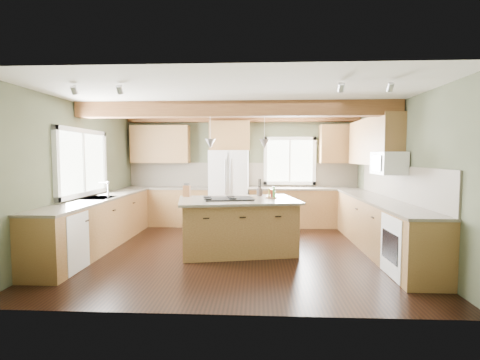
{
  "coord_description": "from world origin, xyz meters",
  "views": [
    {
      "loc": [
        0.37,
        -6.04,
        1.67
      ],
      "look_at": [
        0.05,
        0.3,
        1.23
      ],
      "focal_mm": 26.0,
      "sensor_mm": 36.0,
      "label": 1
    }
  ],
  "objects": [
    {
      "name": "floor",
      "position": [
        0.0,
        0.0,
        0.0
      ],
      "size": [
        5.6,
        5.6,
        0.0
      ],
      "primitive_type": "plane",
      "color": "black",
      "rests_on": "ground"
    },
    {
      "name": "ceiling",
      "position": [
        0.0,
        0.0,
        2.6
      ],
      "size": [
        5.6,
        5.6,
        0.0
      ],
      "primitive_type": "plane",
      "rotation": [
        3.14,
        0.0,
        0.0
      ],
      "color": "silver",
      "rests_on": "wall_back"
    },
    {
      "name": "wall_back",
      "position": [
        0.0,
        2.5,
        1.3
      ],
      "size": [
        5.6,
        0.0,
        5.6
      ],
      "primitive_type": "plane",
      "rotation": [
        1.57,
        0.0,
        0.0
      ],
      "color": "#434833",
      "rests_on": "ground"
    },
    {
      "name": "wall_left",
      "position": [
        -2.8,
        0.0,
        1.3
      ],
      "size": [
        0.0,
        5.0,
        5.0
      ],
      "primitive_type": "plane",
      "rotation": [
        1.57,
        0.0,
        1.57
      ],
      "color": "#434833",
      "rests_on": "ground"
    },
    {
      "name": "wall_right",
      "position": [
        2.8,
        0.0,
        1.3
      ],
      "size": [
        0.0,
        5.0,
        5.0
      ],
      "primitive_type": "plane",
      "rotation": [
        1.57,
        0.0,
        -1.57
      ],
      "color": "#434833",
      "rests_on": "ground"
    },
    {
      "name": "ceiling_beam",
      "position": [
        0.0,
        -0.03,
        2.47
      ],
      "size": [
        5.55,
        0.26,
        0.26
      ],
      "primitive_type": "cube",
      "color": "brown",
      "rests_on": "ceiling"
    },
    {
      "name": "soffit_trim",
      "position": [
        0.0,
        2.4,
        2.54
      ],
      "size": [
        5.55,
        0.2,
        0.1
      ],
      "primitive_type": "cube",
      "color": "brown",
      "rests_on": "ceiling"
    },
    {
      "name": "backsplash_back",
      "position": [
        0.0,
        2.48,
        1.21
      ],
      "size": [
        5.58,
        0.03,
        0.58
      ],
      "primitive_type": "cube",
      "color": "brown",
      "rests_on": "wall_back"
    },
    {
      "name": "backsplash_right",
      "position": [
        2.78,
        0.05,
        1.21
      ],
      "size": [
        0.03,
        3.7,
        0.58
      ],
      "primitive_type": "cube",
      "color": "brown",
      "rests_on": "wall_right"
    },
    {
      "name": "base_cab_back_left",
      "position": [
        -1.79,
        2.2,
        0.44
      ],
      "size": [
        2.02,
        0.6,
        0.88
      ],
      "primitive_type": "cube",
      "color": "brown",
      "rests_on": "floor"
    },
    {
      "name": "counter_back_left",
      "position": [
        -1.79,
        2.2,
        0.9
      ],
      "size": [
        2.06,
        0.64,
        0.04
      ],
      "primitive_type": "cube",
      "color": "#4B4337",
      "rests_on": "base_cab_back_left"
    },
    {
      "name": "base_cab_back_right",
      "position": [
        1.49,
        2.2,
        0.44
      ],
      "size": [
        2.62,
        0.6,
        0.88
      ],
      "primitive_type": "cube",
      "color": "brown",
      "rests_on": "floor"
    },
    {
      "name": "counter_back_right",
      "position": [
        1.49,
        2.2,
        0.9
      ],
      "size": [
        2.66,
        0.64,
        0.04
      ],
      "primitive_type": "cube",
      "color": "#4B4337",
      "rests_on": "base_cab_back_right"
    },
    {
      "name": "base_cab_left",
      "position": [
        -2.5,
        0.05,
        0.44
      ],
      "size": [
        0.6,
        3.7,
        0.88
      ],
      "primitive_type": "cube",
      "color": "brown",
      "rests_on": "floor"
    },
    {
      "name": "counter_left",
      "position": [
        -2.5,
        0.05,
        0.9
      ],
      "size": [
        0.64,
        3.74,
        0.04
      ],
      "primitive_type": "cube",
      "color": "#4B4337",
      "rests_on": "base_cab_left"
    },
    {
      "name": "base_cab_right",
      "position": [
        2.5,
        0.05,
        0.44
      ],
      "size": [
        0.6,
        3.7,
        0.88
      ],
      "primitive_type": "cube",
      "color": "brown",
      "rests_on": "floor"
    },
    {
      "name": "counter_right",
      "position": [
        2.5,
        0.05,
        0.9
      ],
      "size": [
        0.64,
        3.74,
        0.04
      ],
      "primitive_type": "cube",
      "color": "#4B4337",
      "rests_on": "base_cab_right"
    },
    {
      "name": "upper_cab_back_left",
      "position": [
        -1.99,
        2.33,
        1.95
      ],
      "size": [
        1.4,
        0.35,
        0.9
      ],
      "primitive_type": "cube",
      "color": "brown",
      "rests_on": "wall_back"
    },
    {
      "name": "upper_cab_over_fridge",
      "position": [
        -0.3,
        2.33,
        2.15
      ],
      "size": [
        0.96,
        0.35,
        0.7
      ],
      "primitive_type": "cube",
      "color": "brown",
      "rests_on": "wall_back"
    },
    {
      "name": "upper_cab_right",
      "position": [
        2.62,
        0.9,
        1.95
      ],
      "size": [
        0.35,
        2.2,
        0.9
      ],
      "primitive_type": "cube",
      "color": "brown",
      "rests_on": "wall_right"
    },
    {
      "name": "upper_cab_back_corner",
      "position": [
        2.3,
        2.33,
        1.95
      ],
      "size": [
        0.9,
        0.35,
        0.9
      ],
      "primitive_type": "cube",
      "color": "brown",
      "rests_on": "wall_back"
    },
    {
      "name": "window_left",
      "position": [
        -2.78,
        0.05,
        1.55
      ],
      "size": [
        0.04,
        1.6,
        1.05
      ],
      "primitive_type": "cube",
      "color": "white",
      "rests_on": "wall_left"
    },
    {
      "name": "window_back",
      "position": [
        1.15,
        2.48,
        1.55
      ],
      "size": [
        1.1,
        0.04,
        1.0
      ],
      "primitive_type": "cube",
      "color": "white",
      "rests_on": "wall_back"
    },
    {
      "name": "sink",
      "position": [
        -2.5,
        0.05,
        0.91
      ],
      "size": [
        0.5,
        0.65,
        0.03
      ],
      "primitive_type": "cube",
      "color": "#262628",
      "rests_on": "counter_left"
    },
    {
      "name": "faucet",
      "position": [
        -2.32,
        0.05,
        1.05
      ],
      "size": [
        0.02,
        0.02,
        0.28
      ],
      "primitive_type": "cylinder",
      "color": "#B2B2B7",
      "rests_on": "sink"
    },
    {
      "name": "dishwasher",
      "position": [
        -2.49,
        -1.25,
        0.43
      ],
      "size": [
        0.6,
        0.6,
        0.84
      ],
      "primitive_type": "cube",
      "color": "white",
      "rests_on": "floor"
    },
    {
      "name": "oven",
      "position": [
        2.49,
        -1.25,
        0.43
      ],
      "size": [
        0.6,
        0.72,
        0.84
      ],
      "primitive_type": "cube",
      "color": "white",
      "rests_on": "floor"
    },
    {
      "name": "microwave",
      "position": [
        2.58,
        -0.05,
        1.55
      ],
      "size": [
        0.4,
        0.7,
        0.38
      ],
      "primitive_type": "cube",
      "color": "white",
      "rests_on": "wall_right"
    },
    {
      "name": "pendant_left",
      "position": [
        -0.44,
        -0.12,
        1.88
      ],
      "size": [
        0.18,
        0.18,
        0.16
      ],
      "primitive_type": "cone",
      "rotation": [
        3.14,
        0.0,
        0.0
      ],
      "color": "#B2B2B7",
      "rests_on": "ceiling"
    },
    {
      "name": "pendant_right",
      "position": [
        0.49,
        0.06,
        1.88
      ],
      "size": [
        0.18,
        0.18,
        0.16
      ],
      "primitive_type": "cone",
      "rotation": [
        3.14,
        0.0,
        0.0
      ],
      "color": "#B2B2B7",
      "rests_on": "ceiling"
    },
    {
      "name": "refrigerator",
      "position": [
        -0.3,
        2.12,
        0.9
      ],
      "size": [
        0.9,
        0.74,
        1.8
      ],
      "primitive_type": "cube",
      "color": "silver",
      "rests_on": "floor"
    },
    {
      "name": "island",
      "position": [
        0.02,
        -0.03,
        0.44
      ],
      "size": [
        2.08,
        1.5,
        0.88
      ],
      "primitive_type": "cube",
      "rotation": [
        0.0,
        0.0,
        0.19
      ],
      "color": "brown",
      "rests_on": "floor"
    },
    {
      "name": "island_top",
      "position": [
        0.02,
        -0.03,
        0.9
      ],
      "size": [
        2.22,
        1.64,
        0.04
      ],
      "primitive_type": "cube",
      "rotation": [
        0.0,
        0.0,
        0.19
      ],
      "color": "#4B4337",
      "rests_on": "island"
    },
    {
      "name": "cooktop",
      "position": [
        -0.13,
        -0.06,
        0.93
      ],
      "size": [
        0.91,
        0.69,
        0.02
      ],
      "primitive_type": "cube",
      "rotation": [
        0.0,
        0.0,
        0.19
      ],
      "color": "black",
      "rests_on": "island_top"
    },
    {
      "name": "knife_block",
      "position": [
        -0.93,
        0.27,
        1.02
      ],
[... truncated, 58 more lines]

